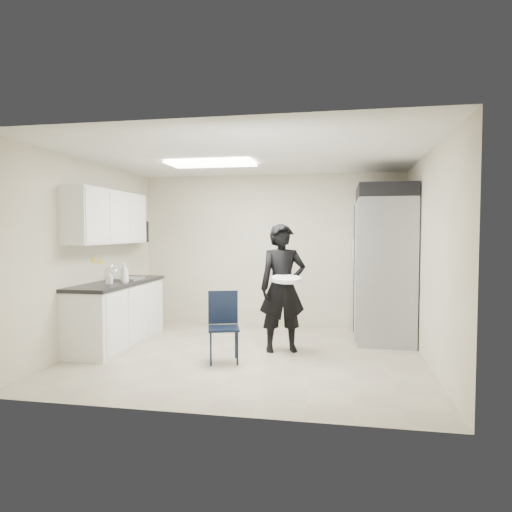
% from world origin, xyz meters
% --- Properties ---
extents(floor, '(4.50, 4.50, 0.00)m').
position_xyz_m(floor, '(0.00, 0.00, 0.00)').
color(floor, tan).
rests_on(floor, ground).
extents(ceiling, '(4.50, 4.50, 0.00)m').
position_xyz_m(ceiling, '(0.00, 0.00, 2.60)').
color(ceiling, silver).
rests_on(ceiling, back_wall).
extents(back_wall, '(4.50, 0.00, 4.50)m').
position_xyz_m(back_wall, '(0.00, 2.00, 1.30)').
color(back_wall, beige).
rests_on(back_wall, floor).
extents(left_wall, '(0.00, 4.00, 4.00)m').
position_xyz_m(left_wall, '(-2.25, 0.00, 1.30)').
color(left_wall, beige).
rests_on(left_wall, floor).
extents(right_wall, '(0.00, 4.00, 4.00)m').
position_xyz_m(right_wall, '(2.25, 0.00, 1.30)').
color(right_wall, beige).
rests_on(right_wall, floor).
extents(ceiling_panel, '(1.20, 0.60, 0.02)m').
position_xyz_m(ceiling_panel, '(-0.60, 0.40, 2.57)').
color(ceiling_panel, white).
rests_on(ceiling_panel, ceiling).
extents(lower_counter, '(0.60, 1.90, 0.86)m').
position_xyz_m(lower_counter, '(-1.95, 0.20, 0.43)').
color(lower_counter, silver).
rests_on(lower_counter, floor).
extents(countertop, '(0.64, 1.95, 0.05)m').
position_xyz_m(countertop, '(-1.95, 0.20, 0.89)').
color(countertop, black).
rests_on(countertop, lower_counter).
extents(sink, '(0.42, 0.40, 0.14)m').
position_xyz_m(sink, '(-1.93, 0.45, 0.87)').
color(sink, gray).
rests_on(sink, countertop).
extents(faucet, '(0.02, 0.02, 0.24)m').
position_xyz_m(faucet, '(-2.13, 0.45, 1.02)').
color(faucet, silver).
rests_on(faucet, countertop).
extents(upper_cabinets, '(0.35, 1.80, 0.75)m').
position_xyz_m(upper_cabinets, '(-2.08, 0.20, 1.83)').
color(upper_cabinets, silver).
rests_on(upper_cabinets, left_wall).
extents(towel_dispenser, '(0.22, 0.30, 0.35)m').
position_xyz_m(towel_dispenser, '(-2.14, 1.35, 1.62)').
color(towel_dispenser, black).
rests_on(towel_dispenser, left_wall).
extents(notice_sticker_left, '(0.00, 0.12, 0.07)m').
position_xyz_m(notice_sticker_left, '(-2.24, 0.10, 1.22)').
color(notice_sticker_left, yellow).
rests_on(notice_sticker_left, left_wall).
extents(notice_sticker_right, '(0.00, 0.12, 0.07)m').
position_xyz_m(notice_sticker_right, '(-2.24, 0.30, 1.18)').
color(notice_sticker_right, yellow).
rests_on(notice_sticker_right, left_wall).
extents(commercial_fridge, '(0.80, 1.35, 2.10)m').
position_xyz_m(commercial_fridge, '(1.83, 1.27, 1.05)').
color(commercial_fridge, gray).
rests_on(commercial_fridge, floor).
extents(fridge_compressor, '(0.80, 1.35, 0.20)m').
position_xyz_m(fridge_compressor, '(1.83, 1.27, 2.20)').
color(fridge_compressor, black).
rests_on(fridge_compressor, commercial_fridge).
extents(folding_chair, '(0.47, 0.47, 0.85)m').
position_xyz_m(folding_chair, '(-0.23, -0.39, 0.42)').
color(folding_chair, black).
rests_on(folding_chair, floor).
extents(man_tuxedo, '(0.73, 0.60, 1.73)m').
position_xyz_m(man_tuxedo, '(0.42, 0.27, 0.86)').
color(man_tuxedo, black).
rests_on(man_tuxedo, floor).
extents(bucket_lid, '(0.49, 0.49, 0.05)m').
position_xyz_m(bucket_lid, '(0.50, 0.04, 1.01)').
color(bucket_lid, white).
rests_on(bucket_lid, man_tuxedo).
extents(soap_bottle_a, '(0.12, 0.12, 0.28)m').
position_xyz_m(soap_bottle_a, '(-1.74, 0.01, 1.05)').
color(soap_bottle_a, silver).
rests_on(soap_bottle_a, countertop).
extents(soap_bottle_b, '(0.09, 0.09, 0.17)m').
position_xyz_m(soap_bottle_b, '(-1.90, -0.12, 1.00)').
color(soap_bottle_b, '#ADABB7').
rests_on(soap_bottle_b, countertop).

